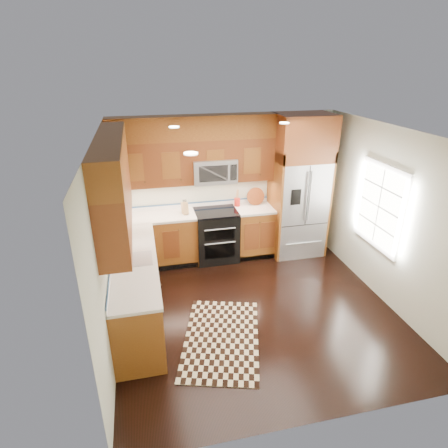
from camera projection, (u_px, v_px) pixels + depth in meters
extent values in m
plane|color=black|center=(255.00, 308.00, 5.63)|extent=(4.00, 4.00, 0.00)
cube|color=beige|center=(225.00, 186.00, 6.89)|extent=(4.00, 0.02, 2.60)
cube|color=beige|center=(107.00, 245.00, 4.70)|extent=(0.02, 4.00, 2.60)
cube|color=beige|center=(388.00, 217.00, 5.52)|extent=(0.02, 4.00, 2.60)
cube|color=white|center=(380.00, 206.00, 5.65)|extent=(0.04, 1.10, 1.30)
cube|color=white|center=(379.00, 206.00, 5.65)|extent=(0.02, 0.95, 1.15)
cube|color=#8F591B|center=(158.00, 241.00, 6.70)|extent=(1.37, 0.60, 0.90)
cube|color=#8F591B|center=(254.00, 232.00, 7.07)|extent=(0.72, 0.60, 0.90)
cube|color=#8F591B|center=(137.00, 290.00, 5.29)|extent=(0.60, 2.40, 0.90)
cube|color=beige|center=(198.00, 213.00, 6.66)|extent=(2.85, 0.62, 0.04)
cube|color=beige|center=(134.00, 261.00, 5.10)|extent=(0.62, 2.40, 0.04)
cube|color=brown|center=(195.00, 162.00, 6.42)|extent=(2.85, 0.33, 0.75)
cube|color=brown|center=(116.00, 199.00, 4.70)|extent=(0.33, 2.40, 0.75)
cube|color=#8F591B|center=(194.00, 128.00, 6.18)|extent=(2.85, 0.33, 0.40)
cube|color=#8F591B|center=(110.00, 154.00, 4.47)|extent=(0.33, 2.40, 0.40)
cube|color=black|center=(216.00, 236.00, 6.89)|extent=(0.76, 0.64, 0.92)
cube|color=black|center=(216.00, 212.00, 6.70)|extent=(0.76, 0.60, 0.02)
cube|color=black|center=(220.00, 235.00, 6.54)|extent=(0.55, 0.01, 0.18)
cube|color=black|center=(220.00, 251.00, 6.67)|extent=(0.55, 0.01, 0.28)
cylinder|color=#B2B2B7|center=(220.00, 229.00, 6.47)|extent=(0.55, 0.02, 0.02)
cylinder|color=#B2B2B7|center=(220.00, 243.00, 6.58)|extent=(0.55, 0.02, 0.02)
cube|color=#B2B2B7|center=(214.00, 170.00, 6.52)|extent=(0.76, 0.40, 0.42)
cube|color=black|center=(213.00, 174.00, 6.33)|extent=(0.50, 0.01, 0.28)
cube|color=#B2B2B7|center=(298.00, 207.00, 6.99)|extent=(0.90, 0.74, 1.80)
cube|color=black|center=(308.00, 196.00, 6.51)|extent=(0.01, 0.01, 1.08)
cube|color=black|center=(296.00, 197.00, 6.47)|extent=(0.18, 0.01, 0.28)
cube|color=#8F591B|center=(274.00, 204.00, 6.85)|extent=(0.04, 0.74, 2.00)
cube|color=#8F591B|center=(321.00, 200.00, 7.04)|extent=(0.04, 0.74, 2.00)
cube|color=brown|center=(303.00, 137.00, 6.46)|extent=(0.98, 0.74, 0.80)
cube|color=#B2B2B7|center=(134.00, 259.00, 5.08)|extent=(0.50, 0.42, 0.02)
cylinder|color=#B2B2B7|center=(118.00, 245.00, 5.19)|extent=(0.02, 0.02, 0.28)
torus|color=#B2B2B7|center=(116.00, 238.00, 5.06)|extent=(0.18, 0.02, 0.18)
cube|color=black|center=(222.00, 338.00, 5.02)|extent=(1.39, 1.84, 0.01)
cube|color=tan|center=(185.00, 208.00, 6.56)|extent=(0.12, 0.15, 0.21)
cylinder|color=#B21E15|center=(237.00, 202.00, 6.92)|extent=(0.13, 0.13, 0.15)
cylinder|color=brown|center=(255.00, 204.00, 7.00)|extent=(0.34, 0.34, 0.02)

